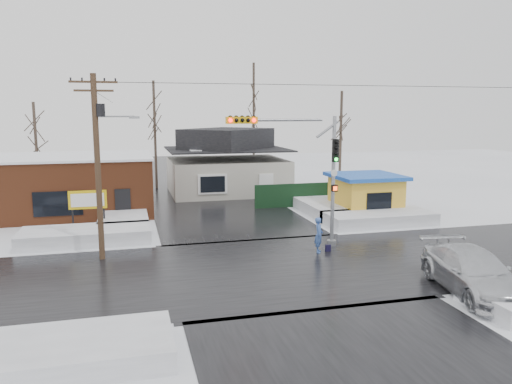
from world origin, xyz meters
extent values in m
plane|color=white|center=(0.00, 0.00, 0.00)|extent=(120.00, 120.00, 0.00)
cube|color=black|center=(0.00, 0.00, 0.01)|extent=(10.00, 120.00, 0.02)
cube|color=black|center=(0.00, 0.00, 0.01)|extent=(120.00, 10.00, 0.02)
cube|color=white|center=(-9.00, 7.00, 0.40)|extent=(7.00, 3.00, 0.80)
cube|color=white|center=(9.00, 7.00, 0.40)|extent=(7.00, 3.00, 0.80)
cube|color=white|center=(-9.00, -7.00, 0.35)|extent=(7.00, 3.00, 0.70)
cube|color=white|center=(-7.00, 12.00, 0.40)|extent=(3.00, 8.00, 0.80)
cube|color=white|center=(7.00, 12.00, 0.40)|extent=(3.00, 8.00, 0.80)
cylinder|color=gray|center=(4.00, 3.00, 3.50)|extent=(0.20, 0.20, 7.00)
cylinder|color=gray|center=(4.00, 3.00, 0.15)|extent=(0.50, 0.50, 0.30)
cylinder|color=gray|center=(1.00, 3.00, 6.80)|extent=(4.60, 0.14, 0.14)
cube|color=gold|center=(-1.00, 3.00, 6.80)|extent=(1.60, 0.28, 0.35)
sphere|color=#FF0C0C|center=(-1.60, 2.84, 6.80)|extent=(0.20, 0.20, 0.20)
sphere|color=#FF0C0C|center=(-0.40, 2.84, 6.80)|extent=(0.20, 0.20, 0.20)
cube|color=black|center=(4.00, 2.80, 5.20)|extent=(0.30, 0.22, 1.20)
sphere|color=#0CE533|center=(4.00, 2.66, 4.75)|extent=(0.18, 0.18, 0.18)
cube|color=black|center=(4.00, 2.80, 3.20)|extent=(0.30, 0.20, 0.35)
cylinder|color=#382619|center=(-8.00, 3.50, 4.50)|extent=(0.28, 0.28, 9.00)
cube|color=#382619|center=(-8.00, 3.50, 8.60)|extent=(2.20, 0.10, 0.10)
cube|color=#382619|center=(-8.00, 3.50, 8.20)|extent=(1.80, 0.10, 0.10)
cylinder|color=black|center=(-7.75, 3.50, 7.30)|extent=(0.44, 0.44, 0.60)
cylinder|color=gray|center=(-7.10, 3.50, 7.00)|extent=(1.80, 0.08, 0.08)
cube|color=gray|center=(-6.20, 3.50, 6.95)|extent=(0.50, 0.22, 0.12)
cube|color=brown|center=(-11.00, 16.00, 2.00)|extent=(12.00, 8.00, 4.00)
cube|color=white|center=(-11.00, 16.00, 4.05)|extent=(12.20, 8.20, 0.15)
cube|color=black|center=(-11.00, 11.98, 1.40)|extent=(3.00, 0.08, 1.60)
cube|color=black|center=(-7.00, 11.98, 1.10)|extent=(1.00, 0.08, 2.20)
cylinder|color=black|center=(-9.90, 9.50, 0.90)|extent=(0.10, 0.10, 1.80)
cylinder|color=black|center=(-8.10, 9.50, 0.90)|extent=(0.10, 0.10, 1.80)
cube|color=gold|center=(-9.00, 9.50, 2.00)|extent=(2.20, 0.18, 1.10)
cube|color=white|center=(-9.00, 9.39, 2.00)|extent=(1.90, 0.02, 0.80)
cube|color=beige|center=(2.00, 22.00, 1.50)|extent=(10.00, 8.00, 3.00)
cube|color=black|center=(2.00, 22.00, 3.90)|extent=(10.40, 8.40, 0.12)
pyramid|color=black|center=(2.00, 22.00, 4.86)|extent=(9.00, 7.00, 1.80)
cube|color=brown|center=(5.20, 23.00, 4.90)|extent=(0.70, 0.70, 1.40)
cube|color=white|center=(0.00, 17.95, 1.40)|extent=(2.40, 0.12, 1.60)
cube|color=gold|center=(9.50, 10.00, 1.30)|extent=(4.00, 4.00, 2.60)
cube|color=#163FAC|center=(9.50, 10.00, 2.75)|extent=(4.60, 4.60, 0.25)
cube|color=black|center=(9.50, 7.97, 1.30)|extent=(1.80, 0.06, 1.20)
cube|color=black|center=(6.50, 14.00, 0.90)|extent=(8.00, 0.12, 1.80)
cylinder|color=#332821|center=(-4.00, 26.00, 5.00)|extent=(0.24, 0.24, 10.00)
cylinder|color=#332821|center=(6.00, 28.00, 6.00)|extent=(0.24, 0.24, 12.00)
cylinder|color=#332821|center=(12.00, 20.00, 4.50)|extent=(0.24, 0.24, 9.00)
cylinder|color=#332821|center=(-14.00, 24.00, 4.00)|extent=(0.24, 0.24, 8.00)
imported|color=#3E61AF|center=(2.81, 1.91, 0.92)|extent=(0.66, 0.79, 1.84)
imported|color=silver|center=(6.65, -5.07, 0.86)|extent=(3.34, 6.24, 1.72)
cube|color=black|center=(3.34, 1.91, 0.17)|extent=(0.29, 0.15, 0.35)
camera|label=1|loc=(-6.62, -21.48, 7.27)|focal=35.00mm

